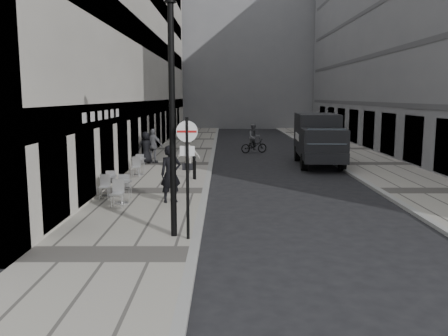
% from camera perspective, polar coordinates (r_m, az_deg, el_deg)
% --- Properties ---
extents(ground, '(120.00, 120.00, 0.00)m').
position_cam_1_polar(ground, '(9.01, -4.92, -16.52)').
color(ground, black).
rests_on(ground, ground).
extents(sidewalk, '(4.00, 60.00, 0.12)m').
position_cam_1_polar(sidewalk, '(26.53, -5.93, 0.42)').
color(sidewalk, gray).
rests_on(sidewalk, ground).
extents(far_sidewalk, '(4.00, 60.00, 0.12)m').
position_cam_1_polar(far_sidewalk, '(27.65, 17.38, 0.40)').
color(far_sidewalk, gray).
rests_on(far_sidewalk, ground).
extents(building_left, '(4.00, 45.00, 18.00)m').
position_cam_1_polar(building_left, '(33.71, -12.09, 17.27)').
color(building_left, beige).
rests_on(building_left, ground).
extents(building_right, '(6.00, 45.00, 20.00)m').
position_cam_1_polar(building_right, '(35.75, 22.94, 17.91)').
color(building_right, slate).
rests_on(building_right, ground).
extents(building_far, '(24.00, 16.00, 22.00)m').
position_cam_1_polar(building_far, '(64.53, 0.69, 15.00)').
color(building_far, slate).
rests_on(building_far, ground).
extents(walking_man, '(0.85, 0.69, 2.01)m').
position_cam_1_polar(walking_man, '(16.71, -6.43, -0.73)').
color(walking_man, black).
rests_on(walking_man, sidewalk).
extents(sign_post, '(0.55, 0.10, 3.18)m').
position_cam_1_polar(sign_post, '(12.16, -4.44, 0.76)').
color(sign_post, black).
rests_on(sign_post, sidewalk).
extents(lamppost, '(0.29, 0.29, 6.37)m').
position_cam_1_polar(lamppost, '(12.37, -6.28, 7.83)').
color(lamppost, black).
rests_on(lamppost, sidewalk).
extents(bollard_near, '(0.13, 0.13, 0.98)m').
position_cam_1_polar(bollard_near, '(21.37, -3.60, -0.05)').
color(bollard_near, black).
rests_on(bollard_near, sidewalk).
extents(bollard_far, '(0.11, 0.11, 0.80)m').
position_cam_1_polar(bollard_far, '(21.32, -3.52, -0.31)').
color(bollard_far, black).
rests_on(bollard_far, sidewalk).
extents(panel_van, '(2.59, 6.16, 2.84)m').
position_cam_1_polar(panel_van, '(27.01, 11.27, 3.73)').
color(panel_van, black).
rests_on(panel_van, ground).
extents(cyclist, '(1.95, 1.20, 1.98)m').
position_cam_1_polar(cyclist, '(32.32, 3.62, 3.19)').
color(cyclist, black).
rests_on(cyclist, ground).
extents(pedestrian_a, '(1.22, 0.85, 1.92)m').
position_cam_1_polar(pedestrian_a, '(26.82, -8.50, 2.65)').
color(pedestrian_a, slate).
rests_on(pedestrian_a, sidewalk).
extents(pedestrian_b, '(1.20, 0.76, 1.78)m').
position_cam_1_polar(pedestrian_b, '(24.05, -4.30, 1.88)').
color(pedestrian_b, '#AEA9A0').
rests_on(pedestrian_b, sidewalk).
extents(pedestrian_c, '(1.03, 0.92, 1.77)m').
position_cam_1_polar(pedestrian_c, '(26.63, -9.39, 2.43)').
color(pedestrian_c, black).
rests_on(pedestrian_c, sidewalk).
extents(cafe_table_near, '(0.74, 1.66, 0.95)m').
position_cam_1_polar(cafe_table_near, '(16.85, -12.23, -2.60)').
color(cafe_table_near, silver).
rests_on(cafe_table_near, sidewalk).
extents(cafe_table_mid, '(0.72, 1.63, 0.93)m').
position_cam_1_polar(cafe_table_mid, '(22.86, -10.27, 0.35)').
color(cafe_table_mid, silver).
rests_on(cafe_table_mid, sidewalk).
extents(cafe_table_far, '(0.69, 1.55, 0.88)m').
position_cam_1_polar(cafe_table_far, '(18.28, -13.75, -1.89)').
color(cafe_table_far, silver).
rests_on(cafe_table_far, sidewalk).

